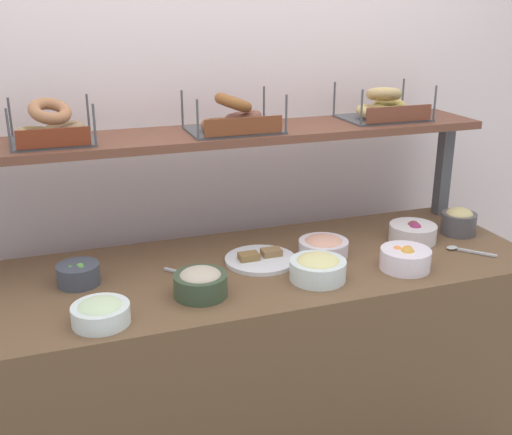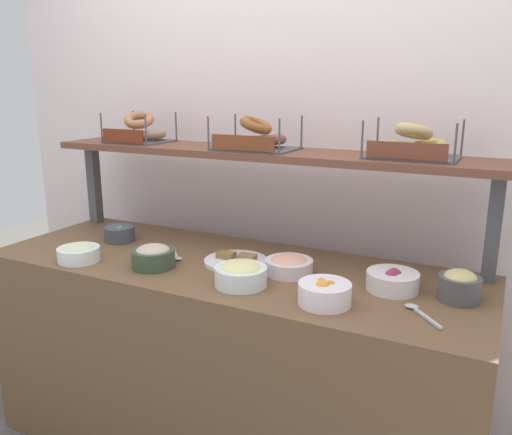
% 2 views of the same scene
% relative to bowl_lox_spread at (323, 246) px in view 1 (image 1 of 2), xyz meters
% --- Properties ---
extents(back_wall, '(3.20, 0.06, 2.40)m').
position_rel_bowl_lox_spread_xyz_m(back_wall, '(-0.26, 0.54, 0.32)').
color(back_wall, white).
rests_on(back_wall, ground_plane).
extents(deli_counter, '(2.00, 0.70, 0.85)m').
position_rel_bowl_lox_spread_xyz_m(deli_counter, '(-0.26, -0.01, -0.46)').
color(deli_counter, brown).
rests_on(deli_counter, ground_plane).
extents(shelf_riser_right, '(0.05, 0.05, 0.40)m').
position_rel_bowl_lox_spread_xyz_m(shelf_riser_right, '(0.68, 0.26, 0.17)').
color(shelf_riser_right, '#4C4C51').
rests_on(shelf_riser_right, deli_counter).
extents(upper_shelf, '(1.96, 0.32, 0.03)m').
position_rel_bowl_lox_spread_xyz_m(upper_shelf, '(-0.26, 0.26, 0.38)').
color(upper_shelf, brown).
rests_on(upper_shelf, shelf_riser_left).
extents(bowl_lox_spread, '(0.18, 0.18, 0.07)m').
position_rel_bowl_lox_spread_xyz_m(bowl_lox_spread, '(0.00, 0.00, 0.00)').
color(bowl_lox_spread, silver).
rests_on(bowl_lox_spread, deli_counter).
extents(bowl_veggie_mix, '(0.14, 0.14, 0.07)m').
position_rel_bowl_lox_spread_xyz_m(bowl_veggie_mix, '(-0.86, 0.04, 0.00)').
color(bowl_veggie_mix, '#404654').
rests_on(bowl_veggie_mix, deli_counter).
extents(bowl_scallion_spread, '(0.17, 0.17, 0.07)m').
position_rel_bowl_lox_spread_xyz_m(bowl_scallion_spread, '(-0.82, -0.25, 0.00)').
color(bowl_scallion_spread, white).
rests_on(bowl_scallion_spread, deli_counter).
extents(bowl_beet_salad, '(0.18, 0.18, 0.08)m').
position_rel_bowl_lox_spread_xyz_m(bowl_beet_salad, '(0.39, 0.01, 0.00)').
color(bowl_beet_salad, silver).
rests_on(bowl_beet_salad, deli_counter).
extents(bowl_fruit_salad, '(0.17, 0.17, 0.09)m').
position_rel_bowl_lox_spread_xyz_m(bowl_fruit_salad, '(0.21, -0.21, 0.00)').
color(bowl_fruit_salad, white).
rests_on(bowl_fruit_salad, deli_counter).
extents(bowl_tuna_salad, '(0.17, 0.17, 0.09)m').
position_rel_bowl_lox_spread_xyz_m(bowl_tuna_salad, '(-0.51, -0.17, 0.01)').
color(bowl_tuna_salad, '#394A34').
rests_on(bowl_tuna_salad, deli_counter).
extents(bowl_hummus, '(0.14, 0.14, 0.11)m').
position_rel_bowl_lox_spread_xyz_m(bowl_hummus, '(0.60, 0.02, 0.02)').
color(bowl_hummus, '#4D4A4E').
rests_on(bowl_hummus, deli_counter).
extents(bowl_egg_salad, '(0.19, 0.19, 0.09)m').
position_rel_bowl_lox_spread_xyz_m(bowl_egg_salad, '(-0.11, -0.18, 0.01)').
color(bowl_egg_salad, white).
rests_on(bowl_egg_salad, deli_counter).
extents(serving_plate_white, '(0.26, 0.26, 0.04)m').
position_rel_bowl_lox_spread_xyz_m(serving_plate_white, '(-0.24, 0.02, -0.02)').
color(serving_plate_white, white).
rests_on(serving_plate_white, deli_counter).
extents(serving_spoon_near_plate, '(0.13, 0.14, 0.01)m').
position_rel_bowl_lox_spread_xyz_m(serving_spoon_near_plate, '(0.50, -0.14, -0.03)').
color(serving_spoon_near_plate, '#B7B7BC').
rests_on(serving_spoon_near_plate, deli_counter).
extents(serving_spoon_by_edge, '(0.13, 0.14, 0.01)m').
position_rel_bowl_lox_spread_xyz_m(serving_spoon_by_edge, '(-0.50, -0.03, -0.03)').
color(serving_spoon_by_edge, '#B7B7BC').
rests_on(serving_spoon_by_edge, deli_counter).
extents(bagel_basket_everything, '(0.27, 0.24, 0.15)m').
position_rel_bowl_lox_spread_xyz_m(bagel_basket_everything, '(-0.89, 0.26, 0.44)').
color(bagel_basket_everything, '#4C4C51').
rests_on(bagel_basket_everything, upper_shelf).
extents(bagel_basket_cinnamon_raisin, '(0.33, 0.26, 0.15)m').
position_rel_bowl_lox_spread_xyz_m(bagel_basket_cinnamon_raisin, '(-0.27, 0.24, 0.44)').
color(bagel_basket_cinnamon_raisin, '#4C4C51').
rests_on(bagel_basket_cinnamon_raisin, upper_shelf).
extents(bagel_basket_sesame, '(0.33, 0.26, 0.14)m').
position_rel_bowl_lox_spread_xyz_m(bagel_basket_sesame, '(0.37, 0.27, 0.44)').
color(bagel_basket_sesame, '#4C4C51').
rests_on(bagel_basket_sesame, upper_shelf).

